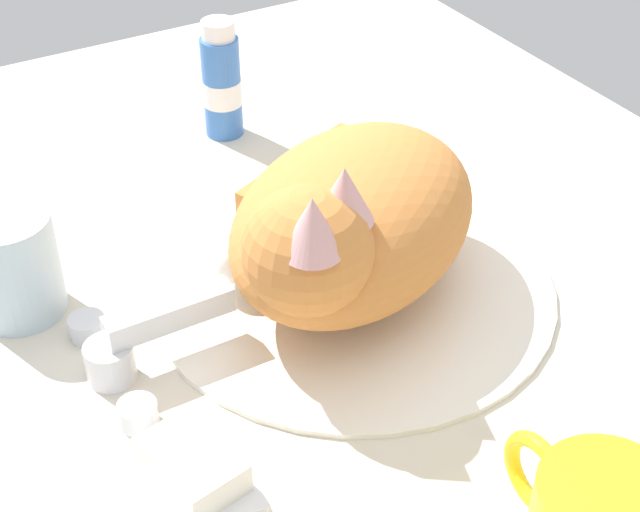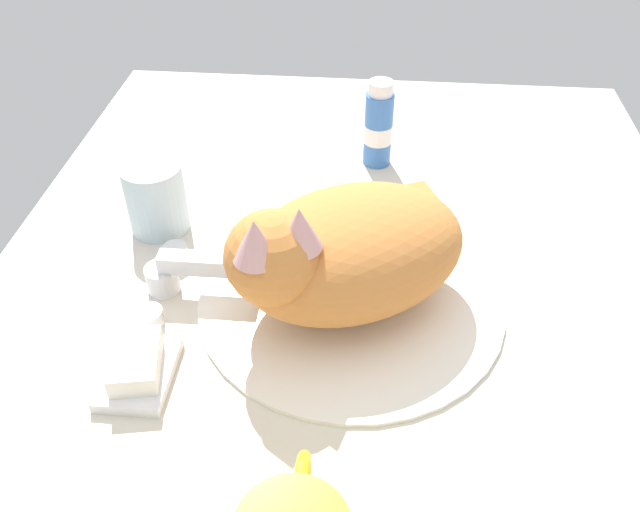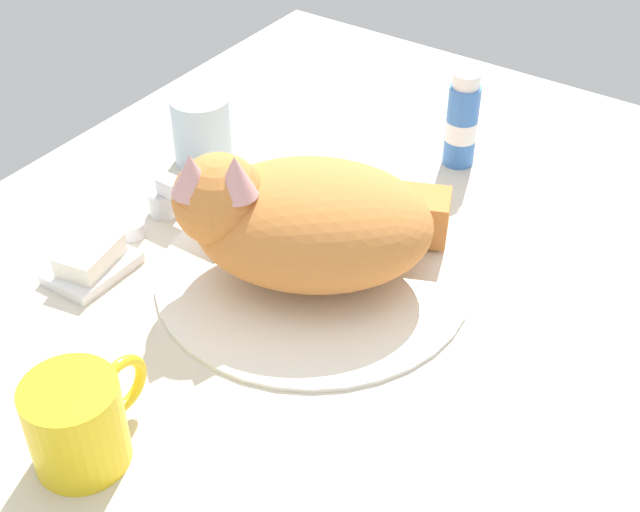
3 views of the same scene
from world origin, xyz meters
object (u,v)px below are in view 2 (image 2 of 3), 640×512
object	(u,v)px
soap_bar	(136,361)
rinse_cup	(156,198)
faucet	(178,275)
cat	(341,250)
toothpaste_bottle	(378,127)

from	to	relation	value
soap_bar	rinse_cup	bearing A→B (deg)	10.72
faucet	rinse_cup	distance (cm)	12.34
soap_bar	faucet	bearing A→B (deg)	-3.65
faucet	rinse_cup	xyz separation A→B (cm)	(11.00, 5.21, 2.07)
faucet	cat	xyz separation A→B (cm)	(-0.30, -17.54, 4.97)
cat	rinse_cup	world-z (taller)	cat
faucet	rinse_cup	size ratio (longest dim) A/B	1.52
cat	rinse_cup	bearing A→B (deg)	63.58
faucet	soap_bar	xyz separation A→B (cm)	(-12.35, 0.79, 0.06)
toothpaste_bottle	cat	bearing A→B (deg)	173.54
faucet	cat	bearing A→B (deg)	-90.98
toothpaste_bottle	faucet	bearing A→B (deg)	143.76
rinse_cup	toothpaste_bottle	size ratio (longest dim) A/B	0.72
rinse_cup	toothpaste_bottle	xyz separation A→B (cm)	(17.37, -25.99, 1.25)
rinse_cup	toothpaste_bottle	world-z (taller)	toothpaste_bottle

